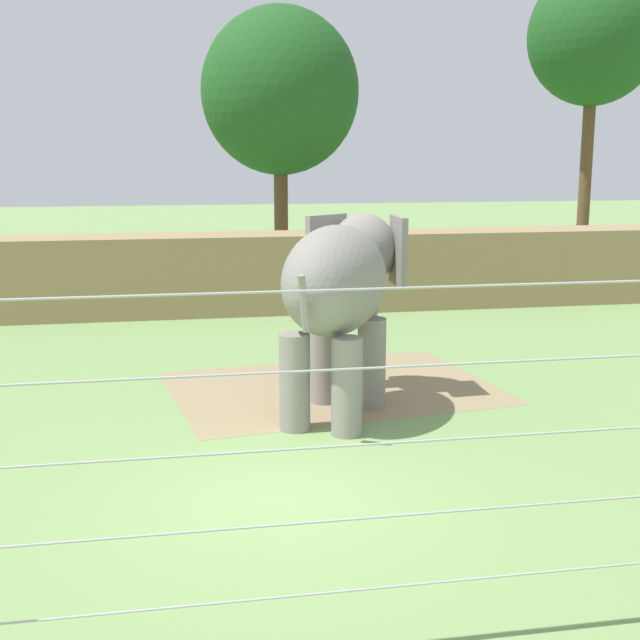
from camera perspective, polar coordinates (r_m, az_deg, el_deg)
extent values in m
plane|color=#759956|center=(10.57, -2.55, -11.94)|extent=(120.00, 120.00, 0.00)
cube|color=#937F5B|center=(15.23, 0.86, -4.61)|extent=(6.18, 4.88, 0.01)
cube|color=#997F56|center=(22.43, -7.04, 3.13)|extent=(36.00, 1.80, 2.06)
cylinder|color=gray|center=(14.21, 0.29, -2.66)|extent=(0.47, 0.47, 1.49)
cylinder|color=gray|center=(14.00, 3.51, -2.89)|extent=(0.47, 0.47, 1.49)
cylinder|color=gray|center=(12.81, -1.72, -4.22)|extent=(0.47, 0.47, 1.49)
cylinder|color=gray|center=(12.57, 1.83, -4.51)|extent=(0.47, 0.47, 1.49)
ellipsoid|color=gray|center=(13.09, 1.03, 2.71)|extent=(2.62, 3.15, 1.71)
ellipsoid|color=gray|center=(14.72, 2.95, 4.82)|extent=(1.53, 1.48, 1.23)
cube|color=gray|center=(14.79, 0.43, 4.86)|extent=(0.83, 0.66, 1.17)
cube|color=gray|center=(14.47, 5.31, 4.67)|extent=(0.15, 0.96, 1.17)
cylinder|color=gray|center=(15.21, 3.36, 3.35)|extent=(0.55, 0.62, 0.67)
cylinder|color=gray|center=(15.41, 3.46, 1.68)|extent=(0.42, 0.46, 0.63)
cylinder|color=gray|center=(15.57, 3.52, 0.14)|extent=(0.30, 0.30, 0.59)
cylinder|color=gray|center=(11.65, -1.11, 1.12)|extent=(0.25, 0.34, 0.85)
sphere|color=gray|center=(16.16, -1.41, -2.32)|extent=(0.74, 0.74, 0.74)
cylinder|color=#B7B7BC|center=(7.34, 1.24, -17.88)|extent=(8.65, 0.02, 0.02)
cylinder|color=#B7B7BC|center=(7.06, 1.26, -13.38)|extent=(8.65, 0.02, 0.02)
cylinder|color=#B7B7BC|center=(6.82, 1.28, -8.53)|extent=(8.65, 0.02, 0.02)
cylinder|color=#B7B7BC|center=(6.63, 1.31, -3.37)|extent=(8.65, 0.02, 0.02)
cylinder|color=#B7B7BC|center=(6.50, 1.33, 2.05)|extent=(8.65, 0.02, 0.02)
cylinder|color=brown|center=(32.75, 17.47, 8.92)|extent=(0.44, 0.44, 6.26)
ellipsoid|color=#1E511E|center=(32.99, 18.01, 17.80)|extent=(4.64, 4.64, 4.87)
cylinder|color=brown|center=(27.02, -2.64, 6.59)|extent=(0.44, 0.44, 3.96)
ellipsoid|color=#1E511E|center=(27.00, -2.72, 15.19)|extent=(4.87, 4.87, 5.12)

